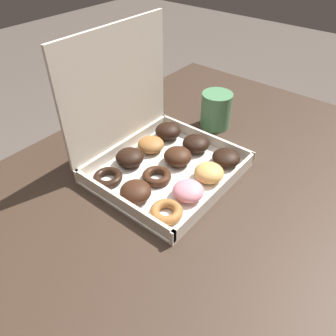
{
  "coord_description": "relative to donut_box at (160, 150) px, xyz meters",
  "views": [
    {
      "loc": [
        -0.48,
        -0.34,
        1.25
      ],
      "look_at": [
        0.0,
        0.05,
        0.74
      ],
      "focal_mm": 35.0,
      "sensor_mm": 36.0,
      "label": 1
    }
  ],
  "objects": [
    {
      "name": "ground_plane",
      "position": [
        -0.01,
        -0.08,
        -0.78
      ],
      "size": [
        8.0,
        8.0,
        0.0
      ],
      "primitive_type": "plane",
      "color": "#564C44"
    },
    {
      "name": "dining_table",
      "position": [
        -0.01,
        -0.08,
        -0.15
      ],
      "size": [
        1.25,
        0.84,
        0.73
      ],
      "color": "#38281E",
      "rests_on": "ground_plane"
    },
    {
      "name": "donut_box",
      "position": [
        0.0,
        0.0,
        0.0
      ],
      "size": [
        0.33,
        0.3,
        0.33
      ],
      "color": "silver",
      "rests_on": "dining_table"
    },
    {
      "name": "coffee_mug",
      "position": [
        0.25,
        -0.0,
        0.0
      ],
      "size": [
        0.09,
        0.09,
        0.1
      ],
      "color": "#4C8456",
      "rests_on": "dining_table"
    }
  ]
}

